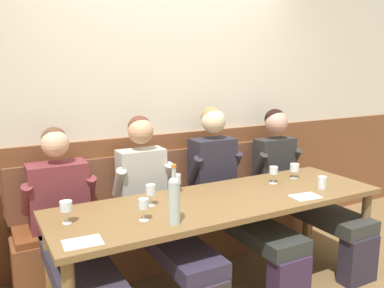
{
  "coord_description": "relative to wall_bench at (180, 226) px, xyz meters",
  "views": [
    {
      "loc": [
        -1.53,
        -2.2,
        1.7
      ],
      "look_at": [
        -0.09,
        0.45,
        1.1
      ],
      "focal_mm": 37.84,
      "sensor_mm": 36.0,
      "label": 1
    }
  ],
  "objects": [
    {
      "name": "water_tumbler_right",
      "position": [
        0.82,
        -0.84,
        0.51
      ],
      "size": [
        0.07,
        0.07,
        0.1
      ],
      "primitive_type": "cylinder",
      "color": "silver",
      "rests_on": "dining_table"
    },
    {
      "name": "wine_glass_mid_right",
      "position": [
        -0.51,
        -0.56,
        0.57
      ],
      "size": [
        0.07,
        0.07,
        0.15
      ],
      "color": "silver",
      "rests_on": "dining_table"
    },
    {
      "name": "wood_wainscot_panel",
      "position": [
        0.0,
        0.21,
        0.26
      ],
      "size": [
        6.8,
        0.03,
        1.09
      ],
      "primitive_type": "cube",
      "color": "brown",
      "rests_on": "ground"
    },
    {
      "name": "tasting_sheet_right_guest",
      "position": [
        0.57,
        -0.93,
        0.46
      ],
      "size": [
        0.22,
        0.17,
        0.0
      ],
      "primitive_type": "cube",
      "rotation": [
        0.0,
        0.0,
        -0.09
      ],
      "color": "white",
      "rests_on": "dining_table"
    },
    {
      "name": "room_wall_back",
      "position": [
        0.0,
        0.26,
        1.12
      ],
      "size": [
        6.8,
        0.08,
        2.8
      ],
      "primitive_type": "cube",
      "color": "beige",
      "rests_on": "ground"
    },
    {
      "name": "wine_glass_right_end",
      "position": [
        0.58,
        -0.55,
        0.56
      ],
      "size": [
        0.07,
        0.07,
        0.14
      ],
      "color": "silver",
      "rests_on": "dining_table"
    },
    {
      "name": "person_center_right_seat",
      "position": [
        -0.36,
        -0.35,
        0.35
      ],
      "size": [
        0.49,
        1.23,
        1.3
      ],
      "color": "#352B31",
      "rests_on": "ground"
    },
    {
      "name": "wine_bottle_clear_water",
      "position": [
        -0.51,
        -0.93,
        0.62
      ],
      "size": [
        0.07,
        0.07,
        0.37
      ],
      "color": "#AFBFBE",
      "rests_on": "dining_table"
    },
    {
      "name": "wall_bench",
      "position": [
        0.0,
        0.0,
        0.0
      ],
      "size": [
        2.78,
        0.42,
        0.94
      ],
      "color": "brown",
      "rests_on": "ground"
    },
    {
      "name": "person_right_seat",
      "position": [
        -1.03,
        -0.35,
        0.33
      ],
      "size": [
        0.53,
        1.23,
        1.25
      ],
      "color": "#313234",
      "rests_on": "ground"
    },
    {
      "name": "wine_glass_by_bottle",
      "position": [
        -0.22,
        -0.38,
        0.56
      ],
      "size": [
        0.07,
        0.07,
        0.14
      ],
      "color": "silver",
      "rests_on": "dining_table"
    },
    {
      "name": "person_left_seat",
      "position": [
        1.03,
        -0.36,
        0.35
      ],
      "size": [
        0.51,
        1.24,
        1.28
      ],
      "color": "#2B2533",
      "rests_on": "ground"
    },
    {
      "name": "person_center_left_seat",
      "position": [
        0.32,
        -0.32,
        0.38
      ],
      "size": [
        0.49,
        1.23,
        1.34
      ],
      "color": "#372440",
      "rests_on": "ground"
    },
    {
      "name": "dining_table",
      "position": [
        0.0,
        -0.68,
        0.39
      ],
      "size": [
        2.48,
        0.78,
        0.74
      ],
      "color": "brown",
      "rests_on": "ground"
    },
    {
      "name": "wine_glass_center_front",
      "position": [
        -0.65,
        -0.79,
        0.56
      ],
      "size": [
        0.06,
        0.06,
        0.14
      ],
      "color": "silver",
      "rests_on": "dining_table"
    },
    {
      "name": "tasting_sheet_left_guest",
      "position": [
        -1.07,
        -0.93,
        0.46
      ],
      "size": [
        0.22,
        0.16,
        0.0
      ],
      "primitive_type": "cube",
      "rotation": [
        0.0,
        0.0,
        -0.06
      ],
      "color": "white",
      "rests_on": "dining_table"
    },
    {
      "name": "wine_glass_center_rear",
      "position": [
        0.83,
        -0.51,
        0.55
      ],
      "size": [
        0.08,
        0.08,
        0.13
      ],
      "color": "silver",
      "rests_on": "dining_table"
    },
    {
      "name": "wine_glass_mid_left",
      "position": [
        -1.09,
        -0.61,
        0.57
      ],
      "size": [
        0.08,
        0.08,
        0.14
      ],
      "color": "silver",
      "rests_on": "dining_table"
    }
  ]
}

